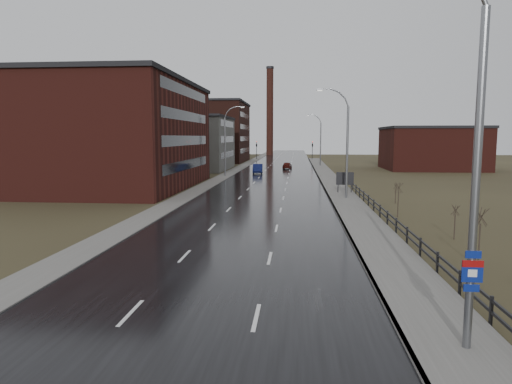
% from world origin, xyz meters
% --- Properties ---
extents(ground, '(320.00, 320.00, 0.00)m').
position_xyz_m(ground, '(0.00, 0.00, 0.00)').
color(ground, '#2D2819').
rests_on(ground, ground).
extents(road, '(14.00, 300.00, 0.06)m').
position_xyz_m(road, '(0.00, 60.00, 0.03)').
color(road, black).
rests_on(road, ground).
extents(sidewalk_right, '(3.20, 180.00, 0.18)m').
position_xyz_m(sidewalk_right, '(8.60, 35.00, 0.09)').
color(sidewalk_right, '#595651').
rests_on(sidewalk_right, ground).
extents(curb_right, '(0.16, 180.00, 0.18)m').
position_xyz_m(curb_right, '(7.08, 35.00, 0.09)').
color(curb_right, slate).
rests_on(curb_right, ground).
extents(sidewalk_left, '(2.40, 260.00, 0.12)m').
position_xyz_m(sidewalk_left, '(-8.20, 60.00, 0.06)').
color(sidewalk_left, '#595651').
rests_on(sidewalk_left, ground).
extents(warehouse_near, '(22.44, 28.56, 13.50)m').
position_xyz_m(warehouse_near, '(-20.99, 45.00, 6.76)').
color(warehouse_near, '#471914').
rests_on(warehouse_near, ground).
extents(warehouse_mid, '(16.32, 20.40, 10.50)m').
position_xyz_m(warehouse_mid, '(-17.99, 78.00, 5.26)').
color(warehouse_mid, slate).
rests_on(warehouse_mid, ground).
extents(warehouse_far, '(26.52, 24.48, 15.50)m').
position_xyz_m(warehouse_far, '(-22.99, 108.00, 7.76)').
color(warehouse_far, '#331611').
rests_on(warehouse_far, ground).
extents(building_right, '(18.36, 16.32, 8.50)m').
position_xyz_m(building_right, '(30.30, 82.00, 4.26)').
color(building_right, '#471914').
rests_on(building_right, ground).
extents(smokestack, '(2.70, 2.70, 30.70)m').
position_xyz_m(smokestack, '(-6.00, 150.00, 15.50)').
color(smokestack, '#331611').
rests_on(smokestack, ground).
extents(streetlight_main, '(3.91, 0.29, 12.11)m').
position_xyz_m(streetlight_main, '(8.47, 2.00, 6.06)').
color(streetlight_main, slate).
rests_on(streetlight_main, ground).
extents(streetlight_right_mid, '(3.36, 0.28, 11.35)m').
position_xyz_m(streetlight_right_mid, '(8.50, 36.00, 5.84)').
color(streetlight_right_mid, slate).
rests_on(streetlight_right_mid, ground).
extents(streetlight_left, '(3.36, 0.28, 11.35)m').
position_xyz_m(streetlight_left, '(-7.70, 62.00, 5.84)').
color(streetlight_left, slate).
rests_on(streetlight_left, ground).
extents(streetlight_right_far, '(3.36, 0.28, 11.35)m').
position_xyz_m(streetlight_right_far, '(8.50, 90.00, 5.84)').
color(streetlight_right_far, slate).
rests_on(streetlight_right_far, ground).
extents(guardrail, '(0.10, 53.05, 1.10)m').
position_xyz_m(guardrail, '(10.30, 18.31, 0.71)').
color(guardrail, black).
rests_on(guardrail, ground).
extents(shrub_c, '(0.70, 0.74, 2.99)m').
position_xyz_m(shrub_c, '(12.69, 11.40, 1.59)').
color(shrub_c, '#382D23').
rests_on(shrub_c, ground).
extents(shrub_d, '(0.52, 0.55, 2.20)m').
position_xyz_m(shrub_d, '(13.62, 17.73, 1.17)').
color(shrub_d, '#382D23').
rests_on(shrub_d, ground).
extents(shrub_e, '(0.66, 0.70, 2.81)m').
position_xyz_m(shrub_e, '(11.82, 25.61, 1.49)').
color(shrub_e, '#382D23').
rests_on(shrub_e, ground).
extents(shrub_f, '(0.48, 0.50, 1.99)m').
position_xyz_m(shrub_f, '(13.26, 33.45, 1.06)').
color(shrub_f, '#382D23').
rests_on(shrub_f, ground).
extents(billboard, '(1.96, 0.17, 2.50)m').
position_xyz_m(billboard, '(9.10, 40.51, 1.68)').
color(billboard, black).
rests_on(billboard, ground).
extents(traffic_light_left, '(0.58, 2.73, 5.30)m').
position_xyz_m(traffic_light_left, '(-8.00, 120.00, 4.60)').
color(traffic_light_left, black).
rests_on(traffic_light_left, ground).
extents(traffic_light_right, '(0.58, 2.73, 5.30)m').
position_xyz_m(traffic_light_right, '(8.00, 120.00, 4.60)').
color(traffic_light_right, black).
rests_on(traffic_light_right, ground).
extents(car_near, '(2.03, 5.01, 1.62)m').
position_xyz_m(car_near, '(-3.26, 68.97, 0.81)').
color(car_near, '#0C113C').
rests_on(car_near, ground).
extents(car_far, '(2.00, 4.20, 1.39)m').
position_xyz_m(car_far, '(1.72, 80.61, 0.69)').
color(car_far, '#420F0B').
rests_on(car_far, ground).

